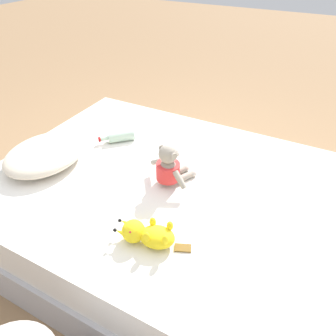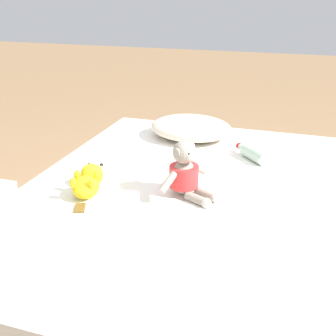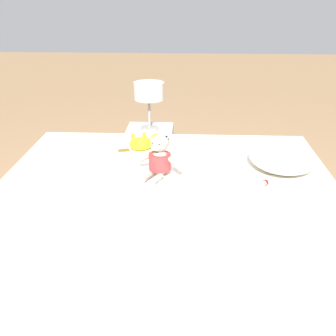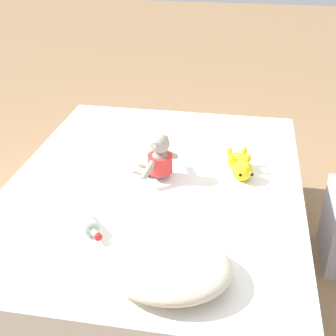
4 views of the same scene
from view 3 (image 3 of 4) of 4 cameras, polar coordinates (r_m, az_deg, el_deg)
name	(u,v)px [view 3 (image 3 of 4)]	position (r m, az deg, el deg)	size (l,w,h in m)	color
ground_plane	(168,253)	(2.56, 0.00, -11.55)	(16.00, 16.00, 0.00)	#93704C
bed	(168,217)	(2.42, 0.00, -6.70)	(1.46, 1.87, 0.51)	#B2B2B7
pillow	(283,157)	(2.50, 15.35, 1.51)	(0.50, 0.42, 0.12)	beige
plush_monkey	(159,159)	(2.28, -1.26, 1.18)	(0.25, 0.27, 0.24)	#9E9384
plush_yellow_creature	(147,142)	(2.67, -2.82, 3.51)	(0.16, 0.33, 0.10)	yellow
glass_bottle	(250,190)	(2.12, 11.06, -2.97)	(0.19, 0.19, 0.07)	#B2D1B7
nightstand	(150,154)	(3.41, -2.46, 1.93)	(0.37, 0.37, 0.43)	#B2B2B7
bedside_lamp	(149,93)	(3.26, -2.62, 10.22)	(0.23, 0.23, 0.37)	gray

